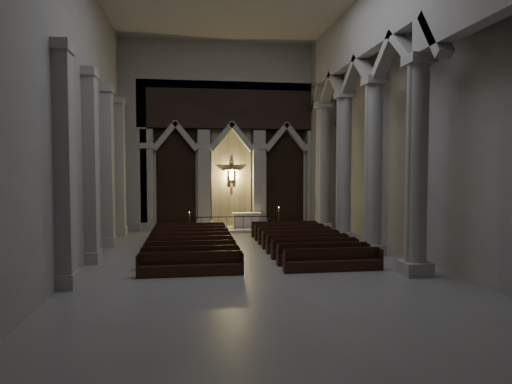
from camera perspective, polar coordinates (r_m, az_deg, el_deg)
room at (r=18.69m, az=0.23°, el=14.29°), size 24.00×24.10×12.00m
sanctuary_wall at (r=29.91m, az=-3.06°, el=8.13°), size 14.00×0.77×12.00m
right_arcade at (r=21.47m, az=14.77°, el=13.33°), size 1.00×24.00×12.00m
left_pilasters at (r=22.00m, az=-18.87°, el=2.76°), size 0.60×13.00×8.03m
sanctuary_step at (r=29.11m, az=-2.86°, el=-4.64°), size 8.50×2.60×0.15m
altar at (r=29.36m, az=-1.19°, el=-3.49°), size 1.84×0.74×0.94m
altar_rail at (r=27.97m, az=-2.65°, el=-3.70°), size 5.21×0.09×1.02m
candle_stand_left at (r=27.71m, az=-8.30°, el=-4.45°), size 0.22×0.22×1.33m
candle_stand_right at (r=28.47m, az=2.85°, el=-4.11°), size 0.26×0.26×1.54m
pews at (r=21.67m, az=-0.97°, el=-6.73°), size 9.27×9.44×0.86m
worshipper at (r=25.17m, az=1.71°, el=-4.62°), size 0.49×0.36×1.21m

